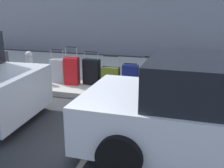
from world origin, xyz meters
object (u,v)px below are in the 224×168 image
suitcase_olive_5 (111,77)px  suitcase_black_6 (92,72)px  suitcase_maroon_2 (172,80)px  suitcase_teal_3 (150,78)px  suitcase_red_0 (218,87)px  suitcase_silver_8 (58,70)px  suitcase_red_7 (72,71)px  parked_car_white_0 (223,114)px  suitcase_silver_1 (195,82)px  bollard_post (6,65)px  fire_hydrant (30,65)px  suitcase_navy_4 (130,77)px

suitcase_olive_5 → suitcase_black_6: bearing=-6.9°
suitcase_maroon_2 → suitcase_teal_3: suitcase_maroon_2 is taller
suitcase_red_0 → suitcase_olive_5: size_ratio=0.90×
suitcase_teal_3 → suitcase_silver_8: suitcase_silver_8 is taller
suitcase_olive_5 → suitcase_red_7: size_ratio=0.81×
suitcase_red_0 → suitcase_black_6: bearing=-2.5°
suitcase_olive_5 → parked_car_white_0: bearing=134.5°
suitcase_teal_3 → suitcase_silver_8: (2.62, -0.05, 0.01)m
suitcase_silver_1 → suitcase_silver_8: (3.72, -0.14, -0.01)m
suitcase_red_0 → bollard_post: bearing=0.9°
suitcase_black_6 → suitcase_red_7: size_ratio=0.88×
suitcase_olive_5 → parked_car_white_0: 3.66m
suitcase_olive_5 → suitcase_black_6: (0.57, -0.07, 0.08)m
suitcase_olive_5 → suitcase_red_0: bearing=178.5°
suitcase_silver_1 → suitcase_maroon_2: suitcase_maroon_2 is taller
suitcase_red_0 → suitcase_silver_8: (4.25, -0.13, 0.07)m
suitcase_silver_8 → fire_hydrant: (0.86, 0.06, 0.11)m
suitcase_red_0 → suitcase_teal_3: suitcase_teal_3 is taller
suitcase_black_6 → bollard_post: suitcase_black_6 is taller
suitcase_maroon_2 → suitcase_black_6: size_ratio=1.01×
suitcase_silver_8 → parked_car_white_0: parked_car_white_0 is taller
suitcase_red_0 → suitcase_teal_3: (1.62, -0.08, 0.05)m
suitcase_silver_1 → suitcase_black_6: size_ratio=0.80×
suitcase_silver_1 → parked_car_white_0: parked_car_white_0 is taller
suitcase_maroon_2 → suitcase_teal_3: 0.55m
suitcase_silver_8 → suitcase_olive_5: bearing=178.0°
suitcase_silver_8 → parked_car_white_0: 4.93m
suitcase_red_7 → fire_hydrant: size_ratio=1.25×
suitcase_silver_8 → bollard_post: 1.56m
suitcase_red_0 → suitcase_silver_1: size_ratio=1.03×
suitcase_red_7 → fire_hydrant: (1.35, -0.06, 0.06)m
suitcase_silver_1 → suitcase_navy_4: size_ratio=1.07×
parked_car_white_0 → suitcase_silver_1: bearing=-80.6°
suitcase_silver_8 → suitcase_navy_4: bearing=177.8°
suitcase_silver_1 → suitcase_black_6: bearing=-3.2°
suitcase_teal_3 → bollard_post: size_ratio=1.05×
suitcase_teal_3 → parked_car_white_0: size_ratio=0.21×
suitcase_red_0 → suitcase_red_7: bearing=-0.0°
suitcase_silver_1 → fire_hydrant: fire_hydrant is taller
suitcase_black_6 → suitcase_olive_5: bearing=173.1°
suitcase_teal_3 → suitcase_navy_4: suitcase_teal_3 is taller
suitcase_red_0 → suitcase_maroon_2: 1.08m
fire_hydrant → suitcase_maroon_2: bearing=179.7°
suitcase_navy_4 → bollard_post: 3.67m
suitcase_silver_1 → suitcase_teal_3: suitcase_teal_3 is taller
suitcase_olive_5 → suitcase_silver_8: suitcase_silver_8 is taller
suitcase_red_0 → suitcase_navy_4: bearing=-1.2°
bollard_post → parked_car_white_0: (-5.68, 2.45, 0.16)m
suitcase_maroon_2 → suitcase_navy_4: suitcase_maroon_2 is taller
bollard_post → suitcase_silver_8: bearing=-172.2°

